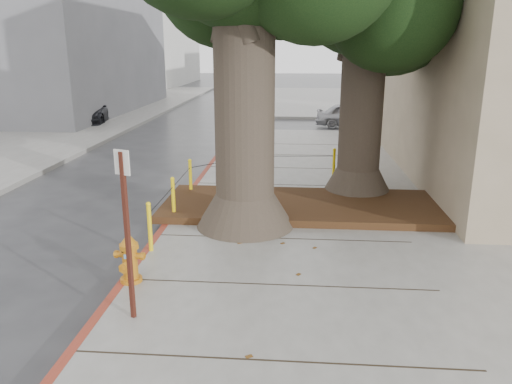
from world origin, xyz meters
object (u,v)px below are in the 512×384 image
signpost (127,226)px  car_red (499,116)px  car_dark (91,110)px  fire_hydrant (130,258)px  car_silver (352,115)px

signpost → car_red: 22.69m
signpost → car_dark: 20.75m
signpost → car_dark: size_ratio=0.52×
fire_hydrant → signpost: bearing=-63.6°
car_red → car_dark: car_dark is taller
car_red → car_dark: bearing=93.2°
car_silver → car_dark: 13.26m
fire_hydrant → car_dark: size_ratio=0.18×
car_silver → fire_hydrant: bearing=167.5°
fire_hydrant → signpost: size_ratio=0.35×
car_silver → car_red: 7.19m
signpost → car_red: (12.07, 19.19, -0.94)m
car_dark → signpost: bearing=-73.9°
signpost → car_red: size_ratio=0.71×
car_red → signpost: bearing=150.4°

